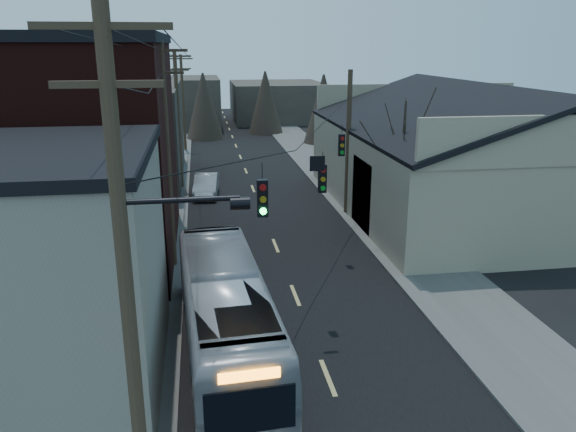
# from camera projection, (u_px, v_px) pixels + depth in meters

# --- Properties ---
(road_surface) EXTENTS (9.00, 110.00, 0.02)m
(road_surface) POSITION_uv_depth(u_px,v_px,m) (256.00, 196.00, 38.04)
(road_surface) COLOR black
(road_surface) RESTS_ON ground
(sidewalk_left) EXTENTS (4.00, 110.00, 0.12)m
(sidewalk_left) POSITION_uv_depth(u_px,v_px,m) (158.00, 199.00, 37.06)
(sidewalk_left) COLOR #474744
(sidewalk_left) RESTS_ON ground
(sidewalk_right) EXTENTS (4.00, 110.00, 0.12)m
(sidewalk_right) POSITION_uv_depth(u_px,v_px,m) (349.00, 191.00, 38.99)
(sidewalk_right) COLOR #474744
(sidewalk_right) RESTS_ON ground
(building_clapboard) EXTENTS (8.00, 8.00, 7.00)m
(building_clapboard) POSITION_uv_depth(u_px,v_px,m) (12.00, 278.00, 15.85)
(building_clapboard) COLOR slate
(building_clapboard) RESTS_ON ground
(building_brick) EXTENTS (10.00, 12.00, 10.00)m
(building_brick) POSITION_uv_depth(u_px,v_px,m) (58.00, 155.00, 25.65)
(building_brick) COLOR black
(building_brick) RESTS_ON ground
(building_left_far) EXTENTS (9.00, 14.00, 7.00)m
(building_left_far) POSITION_uv_depth(u_px,v_px,m) (118.00, 135.00, 41.28)
(building_left_far) COLOR #342F2A
(building_left_far) RESTS_ON ground
(warehouse) EXTENTS (16.16, 20.60, 7.73)m
(warehouse) POSITION_uv_depth(u_px,v_px,m) (474.00, 166.00, 34.46)
(warehouse) COLOR gray
(warehouse) RESTS_ON ground
(building_far_left) EXTENTS (10.00, 12.00, 6.00)m
(building_far_left) POSITION_uv_depth(u_px,v_px,m) (179.00, 103.00, 69.35)
(building_far_left) COLOR #342F2A
(building_far_left) RESTS_ON ground
(building_far_right) EXTENTS (12.00, 14.00, 5.00)m
(building_far_right) POSITION_uv_depth(u_px,v_px,m) (277.00, 101.00, 76.15)
(building_far_right) COLOR #342F2A
(building_far_right) RESTS_ON ground
(bare_tree) EXTENTS (0.40, 0.40, 7.20)m
(bare_tree) POSITION_uv_depth(u_px,v_px,m) (402.00, 173.00, 28.51)
(bare_tree) COLOR black
(bare_tree) RESTS_ON ground
(utility_lines) EXTENTS (11.24, 45.28, 10.50)m
(utility_lines) POSITION_uv_depth(u_px,v_px,m) (208.00, 138.00, 30.60)
(utility_lines) COLOR #382B1E
(utility_lines) RESTS_ON ground
(bus) EXTENTS (3.18, 10.94, 3.01)m
(bus) POSITION_uv_depth(u_px,v_px,m) (225.00, 312.00, 18.21)
(bus) COLOR #A2A6AE
(bus) RESTS_ON ground
(parked_car) EXTENTS (1.87, 4.47, 1.44)m
(parked_car) POSITION_uv_depth(u_px,v_px,m) (206.00, 185.00, 37.98)
(parked_car) COLOR #9A9CA1
(parked_car) RESTS_ON ground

